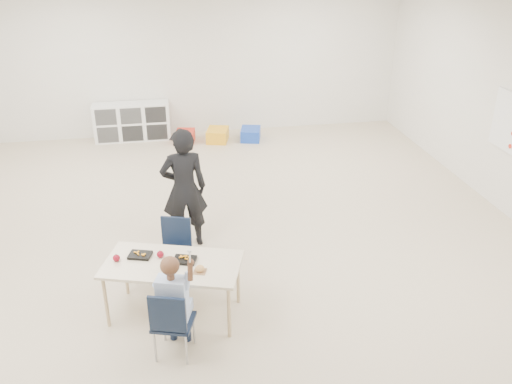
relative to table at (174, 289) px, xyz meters
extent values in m
plane|color=#C6B598|center=(0.64, 1.15, -0.31)|extent=(9.00, 9.00, 0.00)
plane|color=white|center=(0.64, 1.15, 2.49)|extent=(9.00, 9.00, 0.00)
cube|color=white|center=(0.64, 5.65, 1.09)|extent=(8.00, 0.02, 2.80)
cube|color=beige|center=(0.00, 0.00, 0.29)|extent=(1.48, 1.04, 0.03)
cube|color=black|center=(0.13, 0.01, 0.32)|extent=(0.26, 0.22, 0.03)
cube|color=black|center=(-0.31, 0.18, 0.32)|extent=(0.26, 0.22, 0.03)
cube|color=white|center=(-0.03, -0.12, 0.35)|extent=(0.09, 0.09, 0.10)
ellipsoid|color=tan|center=(0.26, -0.19, 0.34)|extent=(0.09, 0.09, 0.07)
sphere|color=maroon|center=(-0.11, 0.13, 0.34)|extent=(0.07, 0.07, 0.07)
sphere|color=maroon|center=(-0.54, 0.13, 0.34)|extent=(0.07, 0.07, 0.07)
cube|color=white|center=(-0.56, 5.43, 0.04)|extent=(1.40, 0.40, 0.70)
cube|color=white|center=(4.62, 1.75, 0.94)|extent=(0.02, 0.60, 0.80)
imported|color=black|center=(0.21, 1.39, 0.45)|extent=(0.59, 0.41, 1.53)
cube|color=red|center=(0.40, 5.11, -0.21)|extent=(0.41, 0.48, 0.21)
cube|color=#F8AB1A|center=(1.01, 5.06, -0.19)|extent=(0.48, 0.56, 0.23)
cube|color=#1841B7|center=(1.63, 5.02, -0.20)|extent=(0.45, 0.53, 0.22)
camera|label=1|loc=(0.03, -4.59, 3.25)|focal=38.00mm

